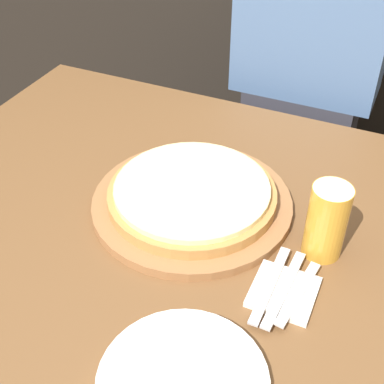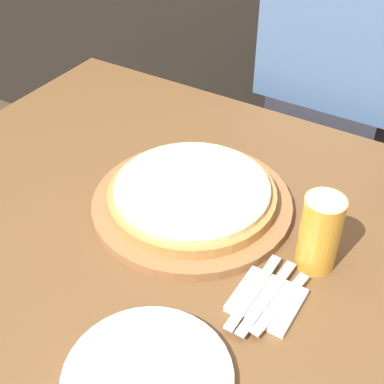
% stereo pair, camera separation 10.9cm
% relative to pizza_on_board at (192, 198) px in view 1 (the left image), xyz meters
% --- Properties ---
extents(dining_table, '(1.43, 0.98, 0.78)m').
position_rel_pizza_on_board_xyz_m(dining_table, '(0.07, -0.04, -0.41)').
color(dining_table, brown).
rests_on(dining_table, ground_plane).
extents(pizza_on_board, '(0.41, 0.41, 0.06)m').
position_rel_pizza_on_board_xyz_m(pizza_on_board, '(0.00, 0.00, 0.00)').
color(pizza_on_board, '#99663D').
rests_on(pizza_on_board, dining_table).
extents(beer_glass, '(0.07, 0.07, 0.15)m').
position_rel_pizza_on_board_xyz_m(beer_glass, '(0.28, -0.02, 0.06)').
color(beer_glass, gold).
rests_on(beer_glass, dining_table).
extents(dinner_plate, '(0.26, 0.26, 0.02)m').
position_rel_pizza_on_board_xyz_m(dinner_plate, '(0.16, -0.38, -0.02)').
color(dinner_plate, white).
rests_on(dinner_plate, dining_table).
extents(napkin_stack, '(0.11, 0.11, 0.01)m').
position_rel_pizza_on_board_xyz_m(napkin_stack, '(0.24, -0.15, -0.02)').
color(napkin_stack, white).
rests_on(napkin_stack, dining_table).
extents(fork, '(0.02, 0.19, 0.00)m').
position_rel_pizza_on_board_xyz_m(fork, '(0.22, -0.15, -0.01)').
color(fork, silver).
rests_on(fork, napkin_stack).
extents(dinner_knife, '(0.03, 0.19, 0.00)m').
position_rel_pizza_on_board_xyz_m(dinner_knife, '(0.24, -0.15, -0.01)').
color(dinner_knife, silver).
rests_on(dinner_knife, napkin_stack).
extents(spoon, '(0.04, 0.16, 0.00)m').
position_rel_pizza_on_board_xyz_m(spoon, '(0.27, -0.15, -0.01)').
color(spoon, silver).
rests_on(spoon, napkin_stack).
extents(diner_person, '(0.40, 0.20, 1.37)m').
position_rel_pizza_on_board_xyz_m(diner_person, '(0.08, 0.64, -0.13)').
color(diner_person, '#33333D').
rests_on(diner_person, ground_plane).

